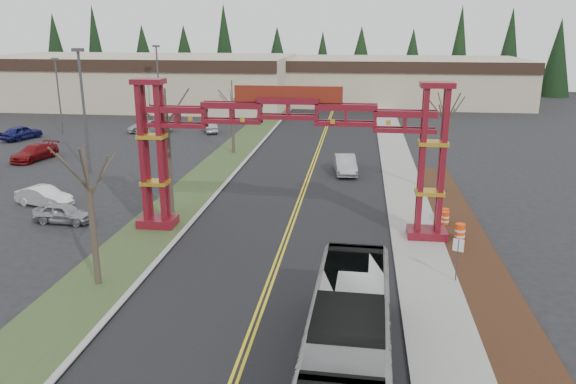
% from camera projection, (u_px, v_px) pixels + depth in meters
% --- Properties ---
extents(road, '(12.00, 110.00, 0.02)m').
position_uv_depth(road, '(301.00, 198.00, 39.87)').
color(road, black).
rests_on(road, ground).
extents(lane_line_left, '(0.12, 100.00, 0.01)m').
position_uv_depth(lane_line_left, '(299.00, 198.00, 39.88)').
color(lane_line_left, yellow).
rests_on(lane_line_left, road).
extents(lane_line_right, '(0.12, 100.00, 0.01)m').
position_uv_depth(lane_line_right, '(302.00, 198.00, 39.85)').
color(lane_line_right, yellow).
rests_on(lane_line_right, road).
extents(curb_right, '(0.30, 110.00, 0.15)m').
position_uv_depth(curb_right, '(388.00, 201.00, 39.10)').
color(curb_right, '#9C9B97').
rests_on(curb_right, ground).
extents(sidewalk_right, '(2.60, 110.00, 0.14)m').
position_uv_depth(sidewalk_right, '(409.00, 201.00, 38.92)').
color(sidewalk_right, gray).
rests_on(sidewalk_right, ground).
extents(landscape_strip, '(2.60, 50.00, 0.12)m').
position_uv_depth(landscape_strip, '(498.00, 306.00, 24.34)').
color(landscape_strip, '#301C10').
rests_on(landscape_strip, ground).
extents(grass_median, '(4.00, 110.00, 0.08)m').
position_uv_depth(grass_median, '(192.00, 194.00, 40.84)').
color(grass_median, '#324824').
rests_on(grass_median, ground).
extents(curb_left, '(0.30, 110.00, 0.15)m').
position_uv_depth(curb_left, '(216.00, 194.00, 40.60)').
color(curb_left, '#9C9B97').
rests_on(curb_left, ground).
extents(gateway_arch, '(18.20, 1.60, 8.90)m').
position_uv_depth(gateway_arch, '(288.00, 133.00, 31.52)').
color(gateway_arch, '#590B15').
rests_on(gateway_arch, ground).
extents(retail_building_west, '(46.00, 22.30, 7.50)m').
position_uv_depth(retail_building_west, '(141.00, 80.00, 87.16)').
color(retail_building_west, '#BBAA8F').
rests_on(retail_building_west, ground).
extents(retail_building_east, '(38.00, 20.30, 7.00)m').
position_uv_depth(retail_building_east, '(399.00, 80.00, 89.95)').
color(retail_building_east, '#BBAA8F').
rests_on(retail_building_east, ground).
extents(conifer_treeline, '(116.10, 5.60, 13.00)m').
position_uv_depth(conifer_treeline, '(341.00, 57.00, 101.77)').
color(conifer_treeline, black).
rests_on(conifer_treeline, ground).
extents(transit_bus, '(2.98, 11.42, 3.16)m').
position_uv_depth(transit_bus, '(349.00, 338.00, 18.97)').
color(transit_bus, '#A4A6AB').
rests_on(transit_bus, ground).
extents(silver_sedan, '(2.20, 4.85, 1.54)m').
position_uv_depth(silver_sedan, '(345.00, 164.00, 46.47)').
color(silver_sedan, '#A5A8AD').
rests_on(silver_sedan, ground).
extents(parked_car_near_a, '(3.75, 1.66, 1.26)m').
position_uv_depth(parked_car_near_a, '(63.00, 213.00, 34.75)').
color(parked_car_near_a, '#989A9F').
rests_on(parked_car_near_a, ground).
extents(parked_car_near_b, '(4.30, 2.50, 1.34)m').
position_uv_depth(parked_car_near_b, '(44.00, 196.00, 38.03)').
color(parked_car_near_b, white).
rests_on(parked_car_near_b, ground).
extents(parked_car_mid_a, '(2.86, 5.22, 1.44)m').
position_uv_depth(parked_car_mid_a, '(34.00, 152.00, 51.21)').
color(parked_car_mid_a, maroon).
rests_on(parked_car_mid_a, ground).
extents(parked_car_mid_b, '(3.05, 4.86, 1.54)m').
position_uv_depth(parked_car_mid_b, '(21.00, 132.00, 60.60)').
color(parked_car_mid_b, navy).
rests_on(parked_car_mid_b, ground).
extents(parked_car_far_a, '(2.54, 3.92, 1.22)m').
position_uv_depth(parked_car_far_a, '(211.00, 127.00, 64.66)').
color(parked_car_far_a, '#9DA2A4').
rests_on(parked_car_far_a, ground).
extents(parked_car_far_b, '(5.45, 3.77, 1.38)m').
position_uv_depth(parked_car_far_b, '(150.00, 126.00, 64.79)').
color(parked_car_far_b, silver).
rests_on(parked_car_far_b, ground).
extents(bare_tree_median_near, '(2.94, 2.94, 6.72)m').
position_uv_depth(bare_tree_median_near, '(89.00, 188.00, 25.16)').
color(bare_tree_median_near, '#382D26').
rests_on(bare_tree_median_near, ground).
extents(bare_tree_median_mid, '(3.12, 3.12, 8.09)m').
position_uv_depth(bare_tree_median_mid, '(167.00, 122.00, 35.02)').
color(bare_tree_median_mid, '#382D26').
rests_on(bare_tree_median_mid, ground).
extents(bare_tree_median_far, '(2.93, 2.93, 6.97)m').
position_uv_depth(bare_tree_median_far, '(232.00, 101.00, 52.71)').
color(bare_tree_median_far, '#382D26').
rests_on(bare_tree_median_far, ground).
extents(bare_tree_right_far, '(3.05, 3.05, 7.45)m').
position_uv_depth(bare_tree_right_far, '(446.00, 120.00, 39.45)').
color(bare_tree_right_far, '#382D26').
rests_on(bare_tree_right_far, ground).
extents(light_pole_near, '(0.88, 0.44, 10.13)m').
position_uv_depth(light_pole_near, '(83.00, 103.00, 45.10)').
color(light_pole_near, '#3F3F44').
rests_on(light_pole_near, ground).
extents(light_pole_mid, '(0.73, 0.37, 8.44)m').
position_uv_depth(light_pole_mid, '(58.00, 91.00, 62.78)').
color(light_pole_mid, '#3F3F44').
rests_on(light_pole_mid, ground).
extents(light_pole_far, '(0.83, 0.41, 9.55)m').
position_uv_depth(light_pole_far, '(158.00, 78.00, 71.40)').
color(light_pole_far, '#3F3F44').
rests_on(light_pole_far, ground).
extents(street_sign, '(0.48, 0.23, 2.23)m').
position_uv_depth(street_sign, '(458.00, 252.00, 26.22)').
color(street_sign, '#3F3F44').
rests_on(street_sign, ground).
extents(barrel_south, '(0.58, 0.58, 1.07)m').
position_uv_depth(barrel_south, '(460.00, 233.00, 31.64)').
color(barrel_south, '#F1460D').
rests_on(barrel_south, ground).
extents(barrel_mid, '(0.49, 0.49, 0.91)m').
position_uv_depth(barrel_mid, '(445.00, 219.00, 34.24)').
color(barrel_mid, '#F1460D').
rests_on(barrel_mid, ground).
extents(barrel_north, '(0.48, 0.48, 0.89)m').
position_uv_depth(barrel_north, '(445.00, 216.00, 34.84)').
color(barrel_north, '#F1460D').
rests_on(barrel_north, ground).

